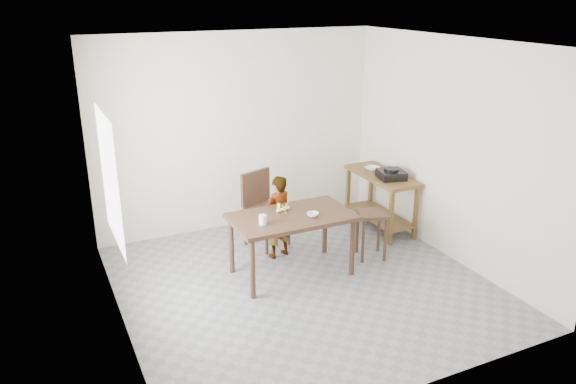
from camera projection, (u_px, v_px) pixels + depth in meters
name	position (u px, v px, depth m)	size (l,w,h in m)	color
floor	(303.00, 286.00, 6.46)	(4.00, 4.00, 0.04)	slate
ceiling	(305.00, 41.00, 5.53)	(4.00, 4.00, 0.04)	white
wall_back	(237.00, 132.00, 7.71)	(4.00, 0.04, 2.70)	white
wall_front	(424.00, 246.00, 4.28)	(4.00, 0.04, 2.70)	white
wall_left	(109.00, 202.00, 5.18)	(0.04, 4.00, 2.70)	white
wall_right	(452.00, 151.00, 6.81)	(0.04, 4.00, 2.70)	white
window_pane	(110.00, 179.00, 5.31)	(0.02, 1.10, 1.30)	white
dining_table	(292.00, 245.00, 6.58)	(1.40, 0.80, 0.75)	#40291B
prep_counter	(380.00, 201.00, 7.86)	(0.50, 1.20, 0.80)	brown
child	(278.00, 217.00, 6.96)	(0.39, 0.26, 1.07)	white
dining_chair	(267.00, 210.00, 7.29)	(0.47, 0.47, 0.98)	#40291B
stool	(371.00, 235.00, 7.02)	(0.34, 0.34, 0.61)	#40291B
glass_tumbler	(263.00, 220.00, 6.18)	(0.09, 0.09, 0.11)	white
small_bowl	(313.00, 215.00, 6.41)	(0.14, 0.14, 0.04)	white
banana	(283.00, 209.00, 6.55)	(0.18, 0.13, 0.07)	#FED44A
serving_bowl	(372.00, 169.00, 7.88)	(0.20, 0.20, 0.05)	white
gas_burner	(391.00, 174.00, 7.53)	(0.33, 0.33, 0.11)	black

